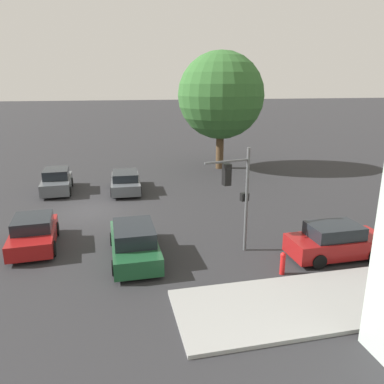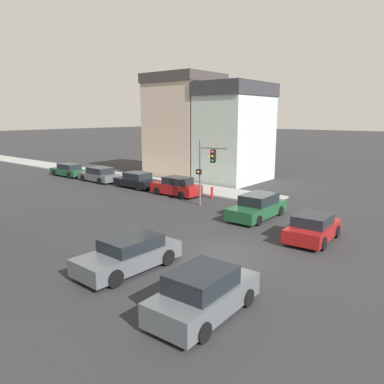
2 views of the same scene
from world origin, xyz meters
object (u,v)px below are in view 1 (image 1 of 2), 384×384
street_tree (221,96)px  traffic_signal (236,186)px  crossing_car_2 (134,242)px  fire_hydrant (283,263)px  crossing_car_0 (125,182)px  crossing_car_1 (34,233)px  parked_car_0 (336,242)px  crossing_car_3 (57,181)px

street_tree → traffic_signal: bearing=-14.5°
crossing_car_2 → fire_hydrant: crossing_car_2 is taller
traffic_signal → crossing_car_0: bearing=10.0°
street_tree → crossing_car_0: 11.50m
crossing_car_1 → traffic_signal: bearing=70.9°
crossing_car_2 → parked_car_0: (1.84, 8.40, 0.00)m
traffic_signal → crossing_car_3: size_ratio=1.10×
crossing_car_1 → parked_car_0: parked_car_0 is taller
street_tree → crossing_car_2: 19.02m
crossing_car_2 → parked_car_0: 8.60m
crossing_car_1 → parked_car_0: size_ratio=0.95×
traffic_signal → crossing_car_0: traffic_signal is taller
crossing_car_1 → crossing_car_3: crossing_car_3 is taller
crossing_car_0 → crossing_car_1: crossing_car_1 is taller
fire_hydrant → crossing_car_2: bearing=-116.5°
crossing_car_2 → crossing_car_3: size_ratio=1.11×
crossing_car_1 → crossing_car_2: 4.84m
crossing_car_3 → parked_car_0: size_ratio=1.01×
traffic_signal → crossing_car_2: 4.95m
street_tree → crossing_car_2: (16.04, -8.61, -5.50)m
street_tree → parked_car_0: street_tree is taller
crossing_car_2 → parked_car_0: bearing=-102.8°
crossing_car_2 → fire_hydrant: bearing=-117.0°
crossing_car_0 → fire_hydrant: 14.30m
crossing_car_0 → crossing_car_3: 4.71m
street_tree → crossing_car_0: street_tree is taller
traffic_signal → fire_hydrant: (2.34, 1.17, -2.52)m
crossing_car_1 → fire_hydrant: bearing=60.8°
crossing_car_0 → crossing_car_1: 9.57m
street_tree → traffic_signal: size_ratio=2.12×
crossing_car_2 → crossing_car_3: crossing_car_3 is taller
crossing_car_1 → crossing_car_3: size_ratio=0.93×
crossing_car_2 → crossing_car_3: bearing=20.7°
street_tree → crossing_car_3: size_ratio=2.34×
crossing_car_0 → parked_car_0: parked_car_0 is taller
crossing_car_3 → parked_car_0: crossing_car_3 is taller
crossing_car_1 → crossing_car_3: (-9.36, -0.06, 0.06)m
traffic_signal → street_tree: bearing=-25.4°
traffic_signal → fire_hydrant: 3.64m
traffic_signal → crossing_car_2: size_ratio=0.99×
crossing_car_3 → fire_hydrant: 17.34m
traffic_signal → crossing_car_1: traffic_signal is taller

